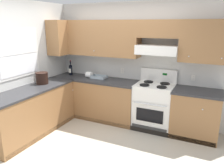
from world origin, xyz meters
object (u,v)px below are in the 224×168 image
object	(u,v)px
bowl	(99,77)
wine_bottle	(71,69)
bucket	(42,78)
paper_towel_roll	(89,75)
stove	(154,106)

from	to	relation	value
bowl	wine_bottle	bearing A→B (deg)	179.74
wine_bottle	bucket	world-z (taller)	wine_bottle
bucket	paper_towel_roll	world-z (taller)	bucket
bowl	paper_towel_roll	distance (m)	0.23
wine_bottle	bowl	bearing A→B (deg)	-0.26
stove	bucket	world-z (taller)	stove
bucket	wine_bottle	bearing A→B (deg)	87.39
wine_bottle	bowl	size ratio (longest dim) A/B	1.04
bowl	bucket	size ratio (longest dim) A/B	1.33
wine_bottle	bowl	world-z (taller)	wine_bottle
bowl	bucket	distance (m)	1.24
stove	bowl	size ratio (longest dim) A/B	3.54
stove	bowl	distance (m)	1.39
wine_bottle	bowl	xyz separation A→B (m)	(0.77, -0.00, -0.12)
stove	bowl	world-z (taller)	stove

